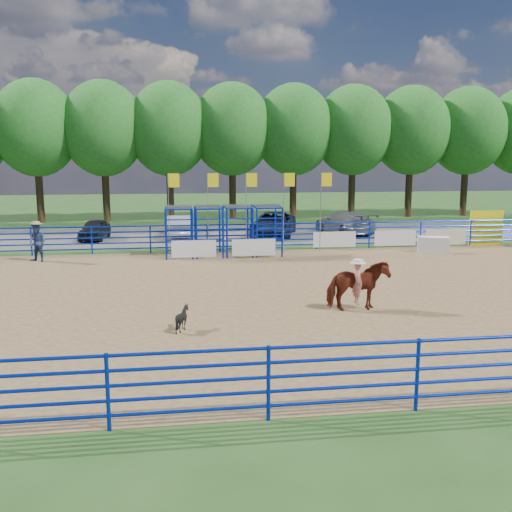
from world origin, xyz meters
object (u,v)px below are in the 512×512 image
at_px(car_d, 344,222).
at_px(horse_and_rider, 358,284).
at_px(announcer_table, 433,245).
at_px(car_b, 180,226).
at_px(car_a, 95,229).
at_px(car_c, 273,224).
at_px(spectator_cowboy, 37,242).
at_px(calf, 182,318).

bearing_deg(car_d, horse_and_rider, 60.10).
relative_size(announcer_table, car_b, 0.37).
xyz_separation_m(car_a, car_c, (11.20, 0.03, 0.14)).
height_order(horse_and_rider, car_c, horse_and_rider).
height_order(announcer_table, spectator_cowboy, spectator_cowboy).
distance_m(horse_and_rider, car_d, 19.25).
height_order(calf, spectator_cowboy, spectator_cowboy).
distance_m(announcer_table, car_d, 8.34).
relative_size(car_b, car_d, 0.82).
bearing_deg(spectator_cowboy, car_c, 30.41).
bearing_deg(horse_and_rider, car_d, 74.38).
relative_size(car_b, car_c, 0.78).
height_order(car_a, car_c, car_c).
bearing_deg(announcer_table, car_a, 157.17).
bearing_deg(car_a, spectator_cowboy, -96.48).
xyz_separation_m(announcer_table, car_d, (-2.45, 7.97, 0.33)).
relative_size(horse_and_rider, car_a, 0.67).
distance_m(car_a, car_c, 11.20).
relative_size(spectator_cowboy, car_d, 0.37).
distance_m(car_a, car_d, 15.99).
bearing_deg(car_b, car_a, 3.95).
bearing_deg(announcer_table, car_c, 132.87).
bearing_deg(car_c, car_a, -162.73).
xyz_separation_m(car_a, car_b, (5.22, 0.17, 0.09)).
distance_m(calf, car_d, 22.75).
relative_size(spectator_cowboy, car_a, 0.54).
bearing_deg(car_d, spectator_cowboy, 9.39).
xyz_separation_m(spectator_cowboy, car_b, (6.90, 7.71, -0.27)).
height_order(car_b, car_d, car_d).
bearing_deg(horse_and_rider, calf, -166.23).
xyz_separation_m(calf, car_c, (6.15, 19.77, 0.38)).
distance_m(announcer_table, car_a, 20.00).
distance_m(announcer_table, car_b, 15.41).
height_order(announcer_table, calf, announcer_table).
height_order(spectator_cowboy, car_a, spectator_cowboy).
height_order(announcer_table, car_d, car_d).
bearing_deg(car_b, horse_and_rider, 108.89).
relative_size(car_a, car_b, 0.84).
bearing_deg(horse_and_rider, announcer_table, 54.18).
distance_m(announcer_table, calf, 17.96).
bearing_deg(announcer_table, car_d, 107.07).
distance_m(announcer_table, horse_and_rider, 13.05).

